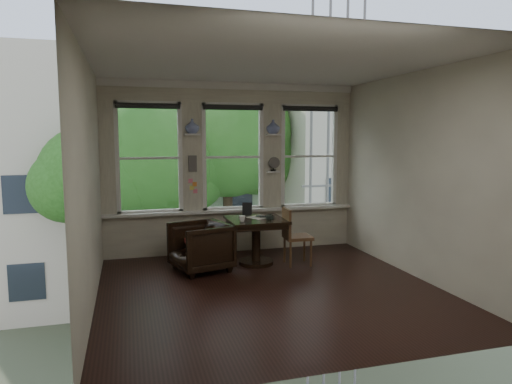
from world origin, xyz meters
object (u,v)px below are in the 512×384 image
object	(u,v)px
table	(256,241)
armchair_left	(201,247)
laptop	(264,217)
side_chair_right	(298,237)
mug	(242,219)

from	to	relation	value
table	armchair_left	world-z (taller)	armchair_left
laptop	armchair_left	bearing A→B (deg)	-138.27
table	armchair_left	xyz separation A→B (m)	(-0.93, -0.14, 0.00)
armchair_left	side_chair_right	distance (m)	1.57
table	laptop	distance (m)	0.41
armchair_left	side_chair_right	world-z (taller)	side_chair_right
table	armchair_left	size ratio (longest dim) A/B	1.08
table	laptop	size ratio (longest dim) A/B	2.85
table	side_chair_right	size ratio (longest dim) A/B	0.98
table	mug	world-z (taller)	mug
side_chair_right	laptop	distance (m)	0.62
side_chair_right	mug	bearing A→B (deg)	93.72
armchair_left	laptop	size ratio (longest dim) A/B	2.63
mug	laptop	bearing A→B (deg)	26.56
laptop	side_chair_right	bearing A→B (deg)	11.50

